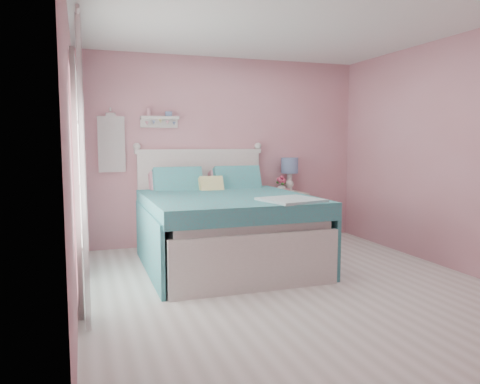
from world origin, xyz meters
TOP-DOWN VIEW (x-y plane):
  - floor at (0.00, 0.00)m, footprint 4.50×4.50m
  - room_shell at (0.00, 0.00)m, footprint 4.50×4.50m
  - bed at (-0.37, 1.10)m, footprint 1.81×2.30m
  - nightstand at (0.87, 1.99)m, footprint 0.49×0.48m
  - table_lamp at (0.95, 2.10)m, footprint 0.25×0.25m
  - vase at (0.79, 2.02)m, footprint 0.17×0.17m
  - teacup at (0.80, 1.85)m, footprint 0.10×0.10m
  - roses at (0.79, 2.02)m, footprint 0.14×0.11m
  - wall_shelf at (-0.92, 2.19)m, footprint 0.50×0.15m
  - hanging_dress at (-1.55, 2.18)m, footprint 0.34×0.03m
  - french_door at (-1.97, 0.40)m, footprint 0.04×1.32m
  - curtain_near at (-1.92, -0.34)m, footprint 0.04×0.40m
  - curtain_far at (-1.92, 1.14)m, footprint 0.04×0.40m

SIDE VIEW (x-z plane):
  - floor at x=0.00m, z-range 0.00..0.00m
  - nightstand at x=0.87m, z-range 0.00..0.71m
  - bed at x=-0.37m, z-range -0.24..1.10m
  - teacup at x=0.80m, z-range 0.71..0.78m
  - vase at x=0.79m, z-range 0.71..0.85m
  - roses at x=0.79m, z-range 0.83..0.95m
  - table_lamp at x=0.95m, z-range 0.80..1.30m
  - french_door at x=-1.97m, z-range -0.01..2.15m
  - curtain_near at x=-1.92m, z-range 0.02..2.34m
  - curtain_far at x=-1.92m, z-range 0.02..2.34m
  - hanging_dress at x=-1.55m, z-range 1.04..1.76m
  - room_shell at x=0.00m, z-range -0.67..3.83m
  - wall_shelf at x=-0.92m, z-range 1.61..1.86m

